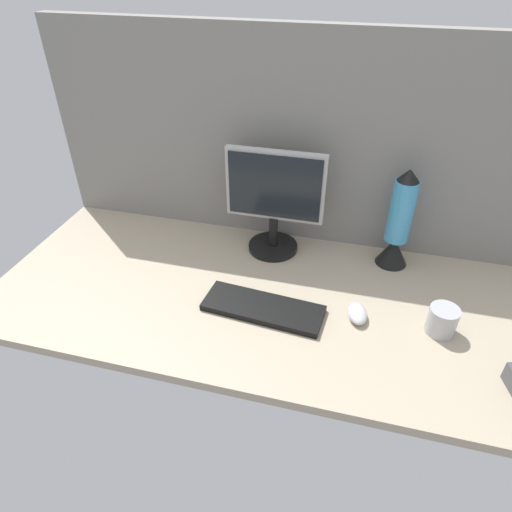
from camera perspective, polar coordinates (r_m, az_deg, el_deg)
name	(u,v)px	position (r cm, az deg, el deg)	size (l,w,h in cm)	color
ground_plane	(270,295)	(147.07, 1.76, -5.03)	(180.00, 80.00, 3.00)	tan
cubicle_wall_back	(296,141)	(159.22, 5.18, 14.33)	(180.00, 5.00, 73.70)	gray
monitor	(275,199)	(155.83, 2.37, 7.22)	(34.26, 18.00, 37.89)	black
keyboard	(262,308)	(138.75, 0.79, -6.62)	(37.00, 13.00, 2.00)	black
mouse	(358,313)	(139.29, 12.80, -7.13)	(5.60, 9.60, 3.40)	silver
mug_steel	(442,320)	(140.56, 22.62, -7.58)	(8.49, 8.49, 8.56)	#B2B2B7
lava_lamp	(398,226)	(157.73, 17.65, 3.61)	(10.92, 10.92, 35.74)	black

